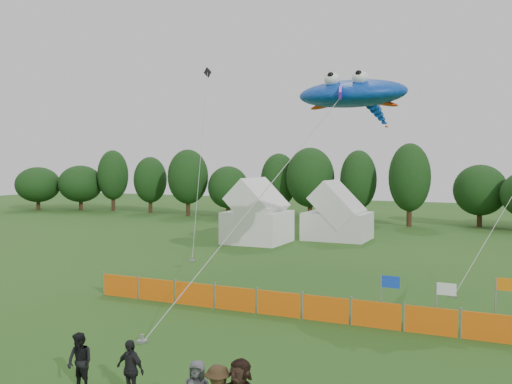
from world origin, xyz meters
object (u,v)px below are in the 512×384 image
at_px(spectator_b, 80,362).
at_px(stingray_kite, 355,95).
at_px(barrier_fence, 278,304).
at_px(tent_left, 257,217).
at_px(spectator_d, 130,369).
at_px(tent_right, 337,217).

relative_size(spectator_b, stingray_kite, 0.08).
height_order(barrier_fence, spectator_b, spectator_b).
distance_m(tent_left, spectator_d, 29.65).
bearing_deg(barrier_fence, tent_left, 116.93).
height_order(tent_left, stingray_kite, stingray_kite).
height_order(tent_left, tent_right, tent_left).
xyz_separation_m(tent_left, spectator_d, (9.20, -28.17, -1.23)).
distance_m(barrier_fence, stingray_kite, 11.89).
height_order(tent_left, spectator_b, tent_left).
bearing_deg(barrier_fence, tent_right, 100.88).
relative_size(spectator_d, stingray_kite, 0.08).
relative_size(barrier_fence, stingray_kite, 0.91).
bearing_deg(tent_right, stingray_kite, -70.56).
bearing_deg(spectator_b, stingray_kite, 88.26).
height_order(spectator_b, stingray_kite, stingray_kite).
xyz_separation_m(tent_left, stingray_kite, (10.75, -11.52, 7.68)).
bearing_deg(tent_right, spectator_b, -85.69).
bearing_deg(tent_left, tent_right, 40.39).
distance_m(spectator_b, stingray_kite, 19.26).
distance_m(tent_right, barrier_fence, 23.79).
relative_size(tent_left, stingray_kite, 0.23).
bearing_deg(tent_left, stingray_kite, -46.97).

